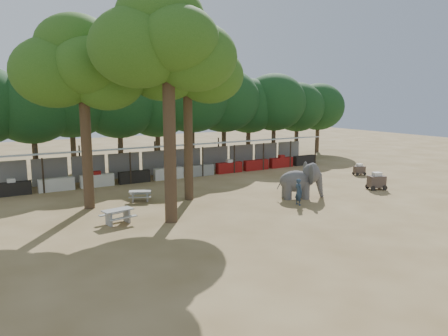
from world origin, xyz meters
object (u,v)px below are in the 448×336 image
yard_tree_left (79,65)px  cart_back (359,169)px  handler (299,192)px  yard_tree_center (164,41)px  yard_tree_back (184,62)px  cart_front (377,181)px  picnic_table_far (140,195)px  elephant (301,181)px  picnic_table_near (118,214)px

yard_tree_left → cart_back: bearing=-1.8°
yard_tree_left → handler: size_ratio=6.83×
yard_tree_center → yard_tree_left: bearing=121.0°
yard_tree_back → cart_front: 15.64m
picnic_table_far → handler: bearing=-12.5°
elephant → cart_front: elephant is taller
yard_tree_center → picnic_table_near: size_ratio=6.90×
yard_tree_left → picnic_table_near: (0.62, -4.13, -7.70)m
yard_tree_back → cart_front: size_ratio=7.80×
picnic_table_far → picnic_table_near: bearing=-100.2°
yard_tree_center → elephant: 12.50m
picnic_table_near → picnic_table_far: size_ratio=1.03×
cart_back → yard_tree_left: bearing=-167.3°
yard_tree_left → picnic_table_far: yard_tree_left is taller
yard_tree_center → cart_back: bearing=12.7°
picnic_table_far → yard_tree_back: bearing=5.2°
yard_tree_left → cart_front: (18.78, -5.26, -7.59)m
handler → picnic_table_near: bearing=82.9°
yard_tree_left → cart_back: yard_tree_left is taller
yard_tree_center → elephant: (9.53, 0.49, -8.07)m
yard_tree_left → cart_front: size_ratio=7.57×
yard_tree_left → picnic_table_far: bearing=-1.9°
handler → picnic_table_far: (-7.93, 5.73, -0.37)m
cart_front → handler: bearing=-156.4°
elephant → picnic_table_far: (-9.26, 4.40, -0.70)m
yard_tree_left → elephant: size_ratio=3.62×
picnic_table_near → cart_back: cart_back is taller
yard_tree_back → cart_front: (12.78, -4.26, -7.94)m
elephant → cart_front: bearing=17.1°
yard_tree_back → picnic_table_near: size_ratio=6.51×
yard_tree_left → yard_tree_back: 6.09m
handler → picnic_table_near: handler is taller
yard_tree_center → elephant: bearing=3.0°
yard_tree_back → handler: bearing=-42.9°
yard_tree_left → elephant: 15.07m
yard_tree_center → cart_back: (19.10, 4.31, -8.75)m
cart_back → yard_tree_center: bearing=-152.8°
yard_tree_back → cart_back: size_ratio=10.47×
yard_tree_left → yard_tree_center: size_ratio=0.92×
cart_front → picnic_table_near: bearing=-164.3°
elephant → cart_back: size_ratio=2.81×
handler → picnic_table_far: size_ratio=0.95×
picnic_table_near → cart_front: (18.16, -1.14, 0.11)m
yard_tree_center → picnic_table_far: 10.05m
yard_tree_center → cart_front: size_ratio=8.27×
yard_tree_back → cart_back: yard_tree_back is taller
yard_tree_left → picnic_table_near: 8.76m
yard_tree_left → yard_tree_back: size_ratio=0.97×
elephant → handler: size_ratio=1.89×
yard_tree_left → handler: bearing=-27.5°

